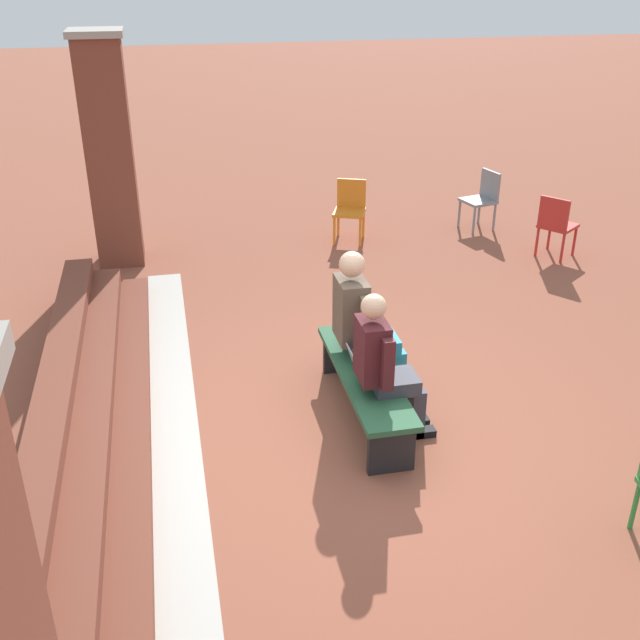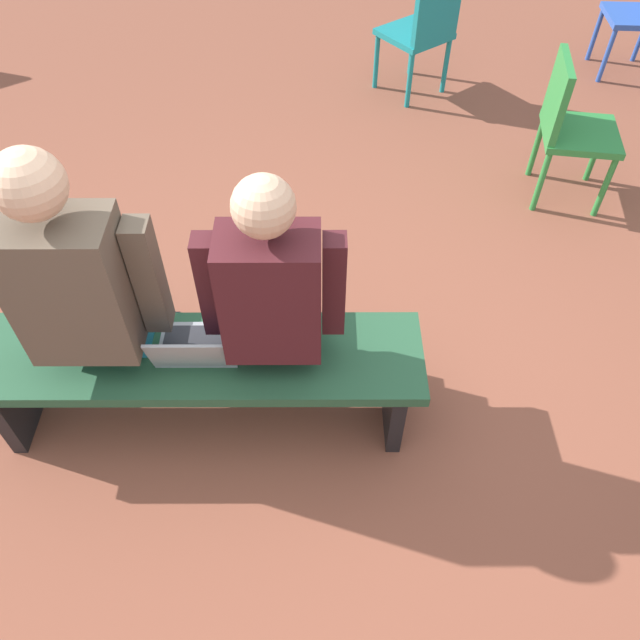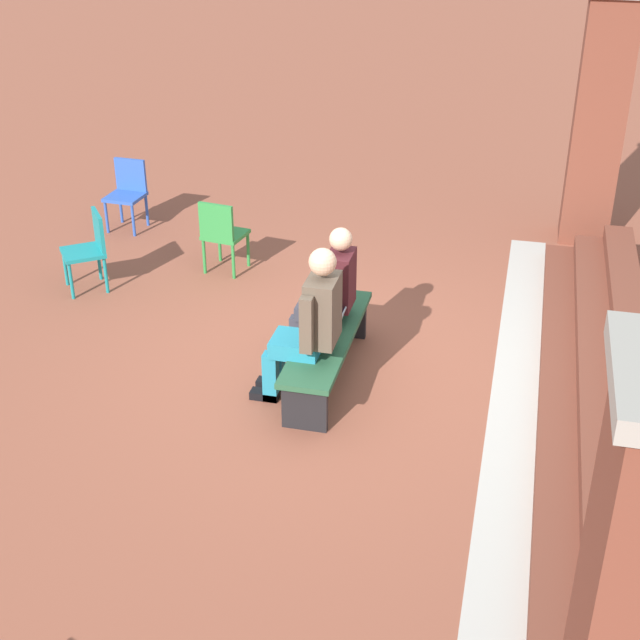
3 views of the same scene
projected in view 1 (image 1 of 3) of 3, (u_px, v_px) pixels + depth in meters
The scene contains 11 objects.
ground_plane at pixel (359, 432), 6.35m from camera, with size 60.00×60.00×0.00m, color brown.
concrete_strip at pixel (176, 438), 6.27m from camera, with size 7.19×0.40×0.01m, color #B7B2A8.
brick_steps at pixel (80, 432), 6.06m from camera, with size 6.39×0.90×0.45m.
brick_pillar_right_of_steps at pixel (110, 152), 9.24m from camera, with size 0.64×0.64×2.86m.
bench at pixel (365, 381), 6.42m from camera, with size 1.80×0.44×0.45m.
person_student at pixel (384, 362), 6.00m from camera, with size 0.52×0.66×1.31m.
person_adult at pixel (363, 321), 6.58m from camera, with size 0.58×0.73×1.41m.
laptop at pixel (364, 367), 6.35m from camera, with size 0.32×0.29×0.21m.
plastic_chair_far_right at pixel (483, 196), 10.82m from camera, with size 0.51×0.51×0.84m.
plastic_chair_foreground at pixel (350, 206), 10.39m from camera, with size 0.55×0.55×0.84m.
plastic_chair_by_pillar at pixel (556, 223), 9.76m from camera, with size 0.59×0.59×0.84m.
Camera 1 is at (-5.08, 1.42, 3.67)m, focal length 42.00 mm.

